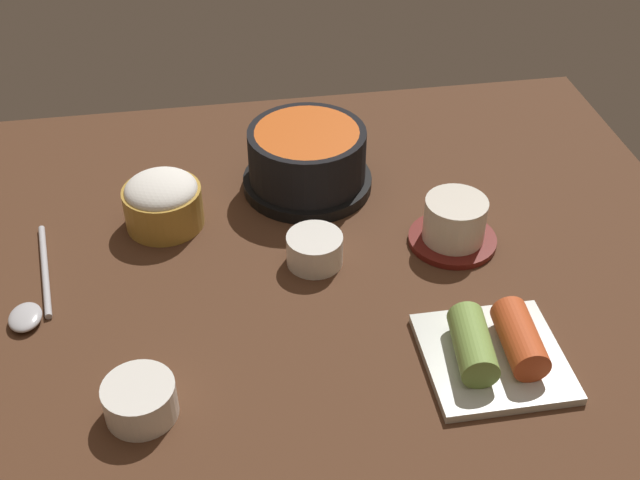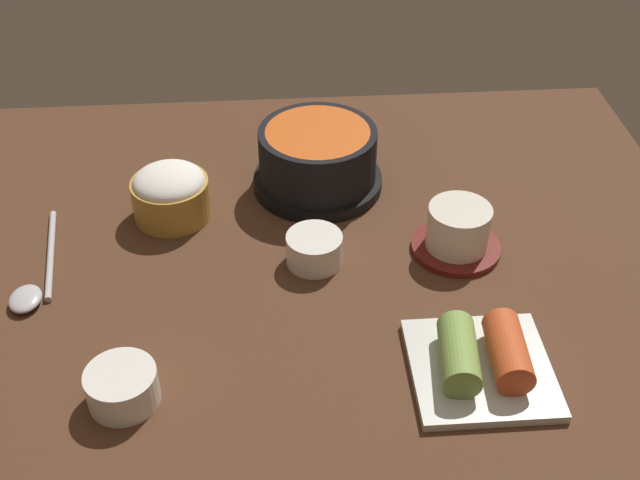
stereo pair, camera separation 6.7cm
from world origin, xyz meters
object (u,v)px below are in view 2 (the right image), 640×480
Objects in this scene: rice_bowl at (170,193)px; banchan_cup_center at (314,248)px; kimchi_plate at (482,360)px; side_bowl_near at (122,386)px; stone_pot at (318,159)px; tea_cup_with_saucer at (458,231)px; spoon at (34,283)px.

rice_bowl reaches higher than banchan_cup_center.
kimchi_plate reaches higher than side_bowl_near.
stone_pot is 16.03cm from banchan_cup_center.
tea_cup_with_saucer is (15.81, -14.80, -1.43)cm from stone_pot.
kimchi_plate is 51.06cm from spoon.
kimchi_plate is at bearing -41.47° from rice_bowl.
rice_bowl is 0.52× the size of spoon.
stone_pot is at bearing 136.89° from tea_cup_with_saucer.
rice_bowl is at bearing 148.85° from banchan_cup_center.
kimchi_plate reaches higher than banchan_cup_center.
stone_pot is 1.21× the size of kimchi_plate.
banchan_cup_center is 0.47× the size of kimchi_plate.
kimchi_plate is at bearing -19.02° from spoon.
banchan_cup_center is at bearing 3.89° from spoon.
banchan_cup_center is at bearing -31.15° from rice_bowl.
rice_bowl is (-19.01, -5.22, -0.80)cm from stone_pot.
side_bowl_near is (-37.51, -20.89, -0.85)cm from tea_cup_with_saucer.
side_bowl_near is at bearing -150.89° from tea_cup_with_saucer.
stone_pot is 2.43× the size of side_bowl_near.
kimchi_plate is 2.01× the size of side_bowl_near.
tea_cup_with_saucer is 42.94cm from side_bowl_near.
banchan_cup_center is 0.94× the size of side_bowl_near.
side_bowl_near reaches higher than spoon.
spoon is at bearing -176.11° from banchan_cup_center.
side_bowl_near is (-2.69, -30.47, -1.49)cm from rice_bowl.
banchan_cup_center is (-17.33, -0.99, -0.87)cm from tea_cup_with_saucer.
rice_bowl is 30.62cm from side_bowl_near.
rice_bowl is 1.38× the size of side_bowl_near.
banchan_cup_center is 24.59cm from kimchi_plate.
tea_cup_with_saucer reaches higher than side_bowl_near.
rice_bowl reaches higher than spoon.
rice_bowl reaches higher than tea_cup_with_saucer.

